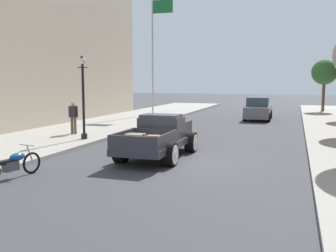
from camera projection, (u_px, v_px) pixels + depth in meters
ground_plane at (177, 160)px, 14.03m from camera, size 140.00×140.00×0.00m
sidewalk_left at (12, 147)px, 16.27m from camera, size 5.50×64.00×0.15m
hotrod_truck_gunmetal at (161, 136)px, 14.67m from camera, size 2.21×4.95×1.58m
motorcycle_parked at (12, 164)px, 11.27m from camera, size 0.67×2.10×0.93m
car_background_grey at (258, 109)px, 28.25m from camera, size 1.92×4.33×1.65m
pedestrian_sidewalk_left at (73, 115)px, 19.70m from camera, size 0.53×0.22×1.65m
street_lamp_near at (83, 91)px, 17.82m from camera, size 0.50×0.32×3.85m
flagpole at (155, 43)px, 30.29m from camera, size 1.74×0.16×9.16m
street_tree_farthest at (324, 72)px, 34.17m from camera, size 2.22×2.22×4.54m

